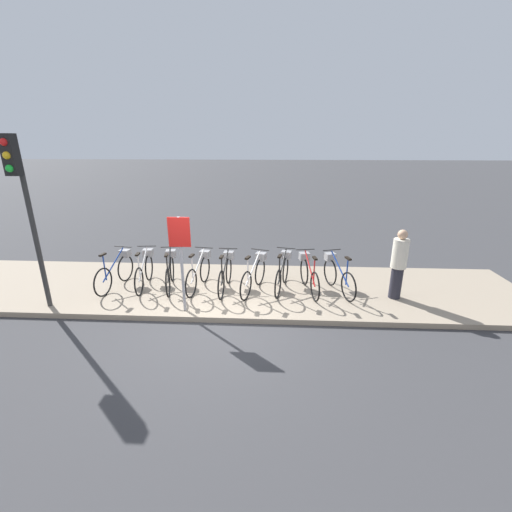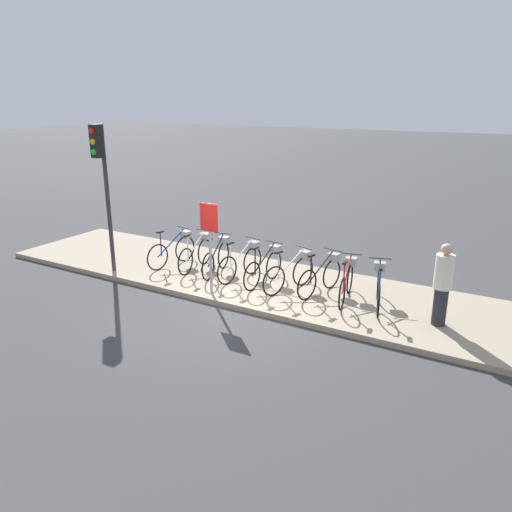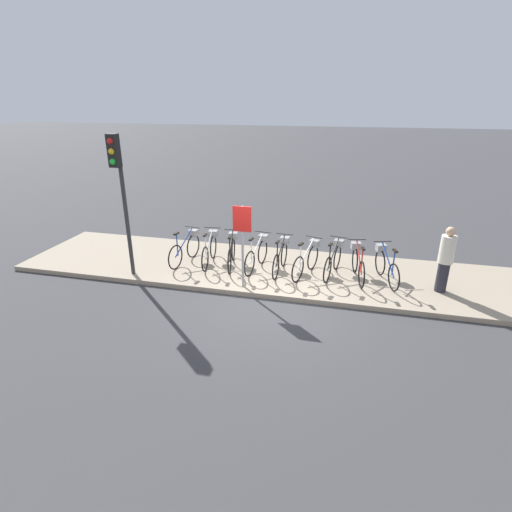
{
  "view_description": "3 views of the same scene",
  "coord_description": "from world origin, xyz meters",
  "px_view_note": "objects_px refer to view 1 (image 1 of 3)",
  "views": [
    {
      "loc": [
        1.13,
        -6.13,
        3.56
      ],
      "look_at": [
        0.77,
        0.61,
        1.26
      ],
      "focal_mm": 24.0,
      "sensor_mm": 36.0,
      "label": 1
    },
    {
      "loc": [
        5.26,
        -8.07,
        4.26
      ],
      "look_at": [
        -0.1,
        1.18,
        0.84
      ],
      "focal_mm": 35.0,
      "sensor_mm": 36.0,
      "label": 2
    },
    {
      "loc": [
        1.66,
        -8.2,
        4.44
      ],
      "look_at": [
        -0.45,
        0.49,
        0.87
      ],
      "focal_mm": 28.0,
      "sensor_mm": 36.0,
      "label": 3
    }
  ],
  "objects_px": {
    "parked_bicycle_0": "(117,270)",
    "pedestrian": "(399,263)",
    "parked_bicycle_3": "(200,271)",
    "parked_bicycle_5": "(255,273)",
    "sign_post": "(180,248)",
    "parked_bicycle_1": "(145,269)",
    "parked_bicycle_8": "(337,274)",
    "parked_bicycle_4": "(226,272)",
    "parked_bicycle_2": "(170,270)",
    "parked_bicycle_6": "(283,271)",
    "parked_bicycle_7": "(308,273)",
    "traffic_light": "(21,189)"
  },
  "relations": [
    {
      "from": "parked_bicycle_0",
      "to": "parked_bicycle_8",
      "type": "height_order",
      "value": "same"
    },
    {
      "from": "parked_bicycle_1",
      "to": "parked_bicycle_4",
      "type": "bearing_deg",
      "value": -2.42
    },
    {
      "from": "parked_bicycle_0",
      "to": "parked_bicycle_1",
      "type": "bearing_deg",
      "value": 6.3
    },
    {
      "from": "parked_bicycle_0",
      "to": "traffic_light",
      "type": "height_order",
      "value": "traffic_light"
    },
    {
      "from": "parked_bicycle_5",
      "to": "pedestrian",
      "type": "xyz_separation_m",
      "value": [
        3.22,
        -0.23,
        0.4
      ]
    },
    {
      "from": "parked_bicycle_7",
      "to": "sign_post",
      "type": "relative_size",
      "value": 0.79
    },
    {
      "from": "parked_bicycle_4",
      "to": "traffic_light",
      "type": "height_order",
      "value": "traffic_light"
    },
    {
      "from": "parked_bicycle_3",
      "to": "sign_post",
      "type": "distance_m",
      "value": 1.52
    },
    {
      "from": "parked_bicycle_4",
      "to": "parked_bicycle_2",
      "type": "bearing_deg",
      "value": 177.83
    },
    {
      "from": "parked_bicycle_8",
      "to": "sign_post",
      "type": "distance_m",
      "value": 3.7
    },
    {
      "from": "parked_bicycle_0",
      "to": "pedestrian",
      "type": "bearing_deg",
      "value": -2.41
    },
    {
      "from": "parked_bicycle_3",
      "to": "sign_post",
      "type": "height_order",
      "value": "sign_post"
    },
    {
      "from": "parked_bicycle_2",
      "to": "traffic_light",
      "type": "xyz_separation_m",
      "value": [
        -2.36,
        -1.25,
        2.11
      ]
    },
    {
      "from": "parked_bicycle_4",
      "to": "parked_bicycle_8",
      "type": "distance_m",
      "value": 2.65
    },
    {
      "from": "parked_bicycle_0",
      "to": "parked_bicycle_8",
      "type": "bearing_deg",
      "value": 0.22
    },
    {
      "from": "parked_bicycle_7",
      "to": "traffic_light",
      "type": "bearing_deg",
      "value": -167.92
    },
    {
      "from": "parked_bicycle_1",
      "to": "parked_bicycle_3",
      "type": "height_order",
      "value": "same"
    },
    {
      "from": "parked_bicycle_5",
      "to": "parked_bicycle_8",
      "type": "xyz_separation_m",
      "value": [
        1.95,
        0.07,
        0.0
      ]
    },
    {
      "from": "parked_bicycle_0",
      "to": "parked_bicycle_7",
      "type": "bearing_deg",
      "value": 0.14
    },
    {
      "from": "parked_bicycle_0",
      "to": "sign_post",
      "type": "bearing_deg",
      "value": -30.67
    },
    {
      "from": "parked_bicycle_5",
      "to": "parked_bicycle_6",
      "type": "distance_m",
      "value": 0.69
    },
    {
      "from": "parked_bicycle_3",
      "to": "traffic_light",
      "type": "bearing_deg",
      "value": -158.08
    },
    {
      "from": "parked_bicycle_3",
      "to": "traffic_light",
      "type": "xyz_separation_m",
      "value": [
        -3.09,
        -1.24,
        2.11
      ]
    },
    {
      "from": "parked_bicycle_0",
      "to": "pedestrian",
      "type": "height_order",
      "value": "pedestrian"
    },
    {
      "from": "parked_bicycle_0",
      "to": "parked_bicycle_1",
      "type": "height_order",
      "value": "same"
    },
    {
      "from": "parked_bicycle_3",
      "to": "parked_bicycle_5",
      "type": "bearing_deg",
      "value": -3.58
    },
    {
      "from": "traffic_light",
      "to": "parked_bicycle_2",
      "type": "bearing_deg",
      "value": 27.87
    },
    {
      "from": "parked_bicycle_0",
      "to": "parked_bicycle_3",
      "type": "relative_size",
      "value": 1.0
    },
    {
      "from": "parked_bicycle_0",
      "to": "parked_bicycle_5",
      "type": "distance_m",
      "value": 3.38
    },
    {
      "from": "parked_bicycle_5",
      "to": "pedestrian",
      "type": "height_order",
      "value": "pedestrian"
    },
    {
      "from": "parked_bicycle_2",
      "to": "parked_bicycle_3",
      "type": "bearing_deg",
      "value": -0.53
    },
    {
      "from": "parked_bicycle_5",
      "to": "parked_bicycle_3",
      "type": "bearing_deg",
      "value": 176.42
    },
    {
      "from": "sign_post",
      "to": "parked_bicycle_6",
      "type": "bearing_deg",
      "value": 31.14
    },
    {
      "from": "parked_bicycle_2",
      "to": "parked_bicycle_6",
      "type": "bearing_deg",
      "value": 1.33
    },
    {
      "from": "parked_bicycle_4",
      "to": "parked_bicycle_5",
      "type": "height_order",
      "value": "same"
    },
    {
      "from": "parked_bicycle_0",
      "to": "parked_bicycle_8",
      "type": "distance_m",
      "value": 5.33
    },
    {
      "from": "parked_bicycle_4",
      "to": "parked_bicycle_1",
      "type": "bearing_deg",
      "value": 177.58
    },
    {
      "from": "parked_bicycle_5",
      "to": "sign_post",
      "type": "xyz_separation_m",
      "value": [
        -1.42,
        -1.11,
        0.94
      ]
    },
    {
      "from": "parked_bicycle_2",
      "to": "parked_bicycle_8",
      "type": "height_order",
      "value": "same"
    },
    {
      "from": "parked_bicycle_3",
      "to": "parked_bicycle_6",
      "type": "height_order",
      "value": "same"
    },
    {
      "from": "parked_bicycle_8",
      "to": "traffic_light",
      "type": "height_order",
      "value": "traffic_light"
    },
    {
      "from": "parked_bicycle_2",
      "to": "parked_bicycle_3",
      "type": "distance_m",
      "value": 0.73
    },
    {
      "from": "parked_bicycle_4",
      "to": "parked_bicycle_6",
      "type": "height_order",
      "value": "same"
    },
    {
      "from": "parked_bicycle_5",
      "to": "sign_post",
      "type": "height_order",
      "value": "sign_post"
    },
    {
      "from": "parked_bicycle_4",
      "to": "parked_bicycle_7",
      "type": "relative_size",
      "value": 1.01
    },
    {
      "from": "parked_bicycle_7",
      "to": "pedestrian",
      "type": "distance_m",
      "value": 2.01
    },
    {
      "from": "parked_bicycle_4",
      "to": "parked_bicycle_5",
      "type": "relative_size",
      "value": 1.04
    },
    {
      "from": "parked_bicycle_5",
      "to": "parked_bicycle_8",
      "type": "bearing_deg",
      "value": 2.04
    },
    {
      "from": "parked_bicycle_0",
      "to": "parked_bicycle_2",
      "type": "bearing_deg",
      "value": 1.82
    },
    {
      "from": "parked_bicycle_1",
      "to": "parked_bicycle_5",
      "type": "bearing_deg",
      "value": -2.61
    }
  ]
}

